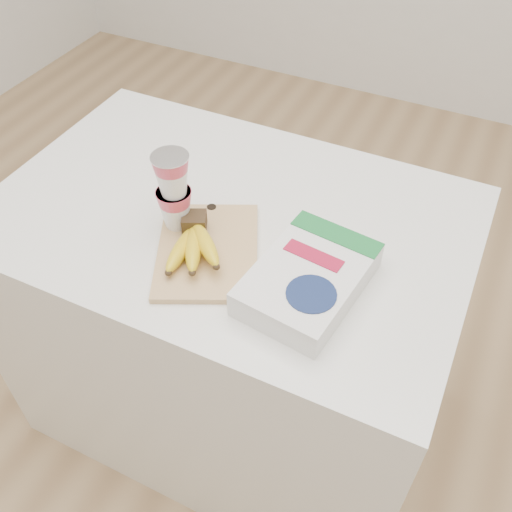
{
  "coord_description": "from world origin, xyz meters",
  "views": [
    {
      "loc": [
        0.45,
        -0.81,
        1.58
      ],
      "look_at": [
        0.13,
        -0.13,
        0.81
      ],
      "focal_mm": 40.0,
      "sensor_mm": 36.0,
      "label": 1
    }
  ],
  "objects_px": {
    "bananas": "(194,243)",
    "table": "(233,325)",
    "cutting_board": "(208,250)",
    "cereal_box": "(308,279)",
    "yogurt_stack": "(173,189)"
  },
  "relations": [
    {
      "from": "bananas",
      "to": "table",
      "type": "bearing_deg",
      "value": 90.51
    },
    {
      "from": "cutting_board",
      "to": "bananas",
      "type": "height_order",
      "value": "bananas"
    },
    {
      "from": "table",
      "to": "cereal_box",
      "type": "distance_m",
      "value": 0.49
    },
    {
      "from": "cereal_box",
      "to": "yogurt_stack",
      "type": "bearing_deg",
      "value": -179.75
    },
    {
      "from": "table",
      "to": "yogurt_stack",
      "type": "xyz_separation_m",
      "value": [
        -0.07,
        -0.09,
        0.49
      ]
    },
    {
      "from": "cutting_board",
      "to": "cereal_box",
      "type": "relative_size",
      "value": 0.94
    },
    {
      "from": "cutting_board",
      "to": "cereal_box",
      "type": "bearing_deg",
      "value": -26.18
    },
    {
      "from": "bananas",
      "to": "yogurt_stack",
      "type": "relative_size",
      "value": 1.01
    },
    {
      "from": "bananas",
      "to": "cereal_box",
      "type": "distance_m",
      "value": 0.23
    },
    {
      "from": "bananas",
      "to": "cereal_box",
      "type": "height_order",
      "value": "bananas"
    },
    {
      "from": "table",
      "to": "cereal_box",
      "type": "bearing_deg",
      "value": -28.32
    },
    {
      "from": "bananas",
      "to": "cutting_board",
      "type": "bearing_deg",
      "value": 44.62
    },
    {
      "from": "bananas",
      "to": "cereal_box",
      "type": "xyz_separation_m",
      "value": [
        0.23,
        0.02,
        -0.01
      ]
    },
    {
      "from": "table",
      "to": "bananas",
      "type": "xyz_separation_m",
      "value": [
        0.0,
        -0.14,
        0.42
      ]
    },
    {
      "from": "cutting_board",
      "to": "yogurt_stack",
      "type": "distance_m",
      "value": 0.14
    }
  ]
}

